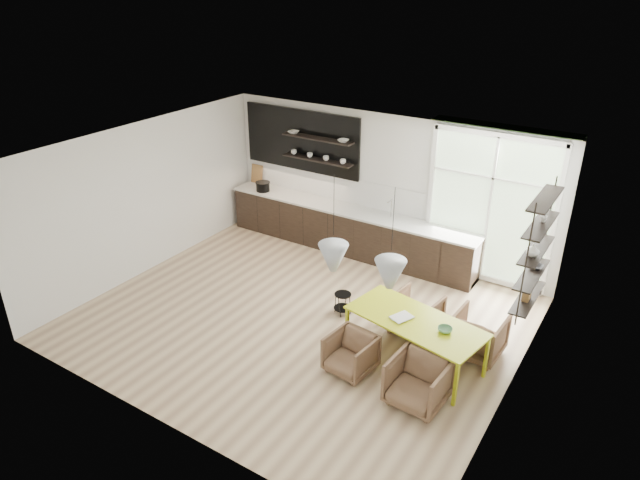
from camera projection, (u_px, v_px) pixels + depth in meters
The scene contains 11 objects.
room at pixel (364, 225), 9.63m from camera, with size 7.02×6.01×2.91m.
kitchen_run at pixel (345, 223), 11.83m from camera, with size 5.54×0.69×2.75m.
right_shelving at pixel (535, 254), 8.26m from camera, with size 0.26×1.22×1.90m.
dining_table at pixel (416, 323), 8.36m from camera, with size 2.16×1.28×0.74m.
armchair_back_left at pixel (415, 314), 9.21m from camera, with size 0.72×0.74×0.68m, color brown.
armchair_back_right at pixel (478, 335), 8.68m from camera, with size 0.74×0.76×0.69m, color brown.
armchair_front_left at pixel (351, 354), 8.33m from camera, with size 0.64×0.66×0.60m, color brown.
armchair_front_right at pixel (418, 382), 7.70m from camera, with size 0.74×0.76×0.70m, color brown.
wire_stool at pixel (343, 301), 9.74m from camera, with size 0.31×0.31×0.39m.
table_book at pixel (396, 314), 8.46m from camera, with size 0.23×0.31×0.03m, color white.
table_bowl at pixel (445, 330), 8.06m from camera, with size 0.21×0.21×0.06m, color #578E60.
Camera 1 is at (4.68, -6.70, 5.42)m, focal length 32.00 mm.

